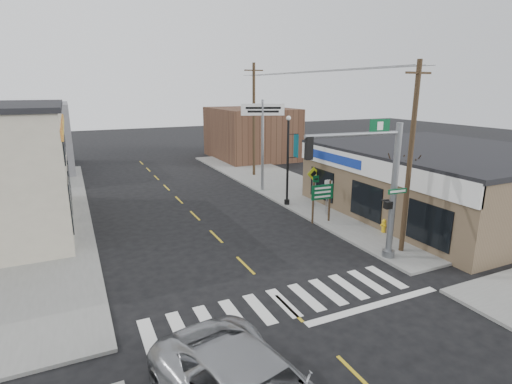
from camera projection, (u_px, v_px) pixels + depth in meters
name	position (u px, v px, depth m)	size (l,w,h in m)	color
ground	(289.00, 308.00, 14.67)	(140.00, 140.00, 0.00)	black
sidewalk_right	(308.00, 195.00, 29.72)	(6.00, 38.00, 0.13)	slate
sidewalk_left	(35.00, 231.00, 22.38)	(6.00, 38.00, 0.13)	slate
center_line	(216.00, 236.00, 21.68)	(0.12, 56.00, 0.01)	gold
crosswalk	(283.00, 303.00, 15.02)	(11.00, 2.20, 0.01)	silver
thrift_store	(442.00, 182.00, 25.34)	(12.00, 14.00, 4.00)	brown
bldg_distant_right	(251.00, 133.00, 45.15)	(8.00, 10.00, 5.60)	#523525
bldg_distant_left	(19.00, 138.00, 37.42)	(9.00, 10.00, 6.40)	slate
traffic_signal_pole	(382.00, 179.00, 17.56)	(5.08, 0.39, 6.43)	gray
guide_sign	(322.00, 196.00, 23.18)	(1.41, 0.13, 2.47)	#41301E
fire_hydrant	(384.00, 225.00, 21.85)	(0.24, 0.24, 0.75)	gold
ped_crossing_sign	(313.00, 178.00, 27.32)	(0.96, 0.07, 2.48)	gray
lamp_post	(289.00, 154.00, 26.35)	(0.77, 0.61, 5.95)	black
dance_center_sign	(263.00, 123.00, 29.78)	(3.23, 0.20, 6.85)	gray
bare_tree	(404.00, 160.00, 20.97)	(2.54, 2.54, 5.09)	black
shrub_front	(422.00, 231.00, 20.91)	(1.16, 1.16, 0.87)	#193614
shrub_back	(361.00, 203.00, 25.77)	(1.20, 1.20, 0.90)	black
utility_pole_near	(410.00, 158.00, 18.38)	(1.55, 0.23, 8.92)	#432E21
utility_pole_far	(254.00, 119.00, 35.12)	(1.70, 0.25, 9.76)	#492F25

